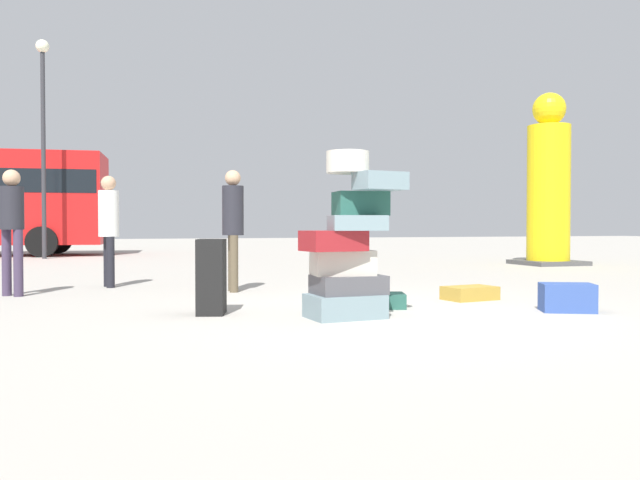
{
  "coord_description": "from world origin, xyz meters",
  "views": [
    {
      "loc": [
        -2.56,
        -6.0,
        0.93
      ],
      "look_at": [
        -0.41,
        0.9,
        0.77
      ],
      "focal_mm": 36.01,
      "sensor_mm": 36.0,
      "label": 1
    }
  ],
  "objects_px": {
    "suitcase_black_right_side": "(211,277)",
    "person_passerby_in_red": "(233,220)",
    "suitcase_tan_left_side": "(470,293)",
    "lamp_post": "(43,116)",
    "person_tourist_with_camera": "(109,221)",
    "suitcase_teal_upright_blue": "(371,301)",
    "yellow_dummy_statue": "(549,189)",
    "suitcase_tower": "(349,248)",
    "suitcase_navy_white_trunk": "(567,298)",
    "person_bearded_onlooker": "(12,220)"
  },
  "relations": [
    {
      "from": "suitcase_tower",
      "to": "suitcase_black_right_side",
      "type": "relative_size",
      "value": 2.12
    },
    {
      "from": "suitcase_navy_white_trunk",
      "to": "person_passerby_in_red",
      "type": "distance_m",
      "value": 4.51
    },
    {
      "from": "suitcase_tan_left_side",
      "to": "suitcase_navy_white_trunk",
      "type": "relative_size",
      "value": 1.16
    },
    {
      "from": "suitcase_black_right_side",
      "to": "suitcase_navy_white_trunk",
      "type": "relative_size",
      "value": 1.45
    },
    {
      "from": "suitcase_teal_upright_blue",
      "to": "person_passerby_in_red",
      "type": "xyz_separation_m",
      "value": [
        -1.18,
        2.24,
        0.93
      ]
    },
    {
      "from": "person_bearded_onlooker",
      "to": "person_tourist_with_camera",
      "type": "xyz_separation_m",
      "value": [
        1.19,
        0.92,
        -0.01
      ]
    },
    {
      "from": "suitcase_black_right_side",
      "to": "suitcase_navy_white_trunk",
      "type": "bearing_deg",
      "value": 1.19
    },
    {
      "from": "suitcase_black_right_side",
      "to": "suitcase_navy_white_trunk",
      "type": "xyz_separation_m",
      "value": [
        3.69,
        -0.94,
        -0.24
      ]
    },
    {
      "from": "person_passerby_in_red",
      "to": "yellow_dummy_statue",
      "type": "bearing_deg",
      "value": 119.13
    },
    {
      "from": "suitcase_black_right_side",
      "to": "person_passerby_in_red",
      "type": "relative_size",
      "value": 0.46
    },
    {
      "from": "suitcase_navy_white_trunk",
      "to": "yellow_dummy_statue",
      "type": "bearing_deg",
      "value": 78.15
    },
    {
      "from": "person_bearded_onlooker",
      "to": "person_tourist_with_camera",
      "type": "relative_size",
      "value": 0.99
    },
    {
      "from": "suitcase_black_right_side",
      "to": "person_bearded_onlooker",
      "type": "distance_m",
      "value": 3.43
    },
    {
      "from": "suitcase_tower",
      "to": "person_tourist_with_camera",
      "type": "xyz_separation_m",
      "value": [
        -2.36,
        4.1,
        0.29
      ]
    },
    {
      "from": "suitcase_navy_white_trunk",
      "to": "person_passerby_in_red",
      "type": "height_order",
      "value": "person_passerby_in_red"
    },
    {
      "from": "person_tourist_with_camera",
      "to": "person_passerby_in_red",
      "type": "height_order",
      "value": "person_passerby_in_red"
    },
    {
      "from": "person_bearded_onlooker",
      "to": "person_passerby_in_red",
      "type": "xyz_separation_m",
      "value": [
        2.87,
        -0.28,
        0.02
      ]
    },
    {
      "from": "lamp_post",
      "to": "suitcase_tower",
      "type": "bearing_deg",
      "value": -72.38
    },
    {
      "from": "suitcase_tan_left_side",
      "to": "person_bearded_onlooker",
      "type": "xyz_separation_m",
      "value": [
        -5.53,
        2.16,
        0.91
      ]
    },
    {
      "from": "yellow_dummy_statue",
      "to": "lamp_post",
      "type": "distance_m",
      "value": 13.55
    },
    {
      "from": "suitcase_tan_left_side",
      "to": "person_tourist_with_camera",
      "type": "xyz_separation_m",
      "value": [
        -4.33,
        3.07,
        0.91
      ]
    },
    {
      "from": "suitcase_teal_upright_blue",
      "to": "person_bearded_onlooker",
      "type": "xyz_separation_m",
      "value": [
        -4.05,
        2.51,
        0.92
      ]
    },
    {
      "from": "person_bearded_onlooker",
      "to": "person_passerby_in_red",
      "type": "height_order",
      "value": "person_passerby_in_red"
    },
    {
      "from": "suitcase_navy_white_trunk",
      "to": "person_tourist_with_camera",
      "type": "relative_size",
      "value": 0.32
    },
    {
      "from": "suitcase_black_right_side",
      "to": "person_tourist_with_camera",
      "type": "distance_m",
      "value": 3.64
    },
    {
      "from": "person_tourist_with_camera",
      "to": "yellow_dummy_statue",
      "type": "height_order",
      "value": "yellow_dummy_statue"
    },
    {
      "from": "yellow_dummy_statue",
      "to": "suitcase_tower",
      "type": "bearing_deg",
      "value": -137.69
    },
    {
      "from": "person_tourist_with_camera",
      "to": "person_passerby_in_red",
      "type": "bearing_deg",
      "value": 43.1
    },
    {
      "from": "person_bearded_onlooker",
      "to": "person_tourist_with_camera",
      "type": "height_order",
      "value": "person_tourist_with_camera"
    },
    {
      "from": "suitcase_tower",
      "to": "suitcase_tan_left_side",
      "type": "height_order",
      "value": "suitcase_tower"
    },
    {
      "from": "suitcase_tan_left_side",
      "to": "lamp_post",
      "type": "height_order",
      "value": "lamp_post"
    },
    {
      "from": "person_passerby_in_red",
      "to": "yellow_dummy_statue",
      "type": "distance_m",
      "value": 9.08
    },
    {
      "from": "suitcase_tan_left_side",
      "to": "lamp_post",
      "type": "distance_m",
      "value": 14.28
    },
    {
      "from": "person_tourist_with_camera",
      "to": "person_bearded_onlooker",
      "type": "bearing_deg",
      "value": -63.81
    },
    {
      "from": "suitcase_teal_upright_blue",
      "to": "lamp_post",
      "type": "xyz_separation_m",
      "value": [
        -4.72,
        12.62,
        3.89
      ]
    },
    {
      "from": "suitcase_navy_white_trunk",
      "to": "person_tourist_with_camera",
      "type": "xyz_separation_m",
      "value": [
        -4.76,
        4.37,
        0.84
      ]
    },
    {
      "from": "suitcase_tan_left_side",
      "to": "lamp_post",
      "type": "xyz_separation_m",
      "value": [
        -6.2,
        12.26,
        3.88
      ]
    },
    {
      "from": "suitcase_teal_upright_blue",
      "to": "lamp_post",
      "type": "bearing_deg",
      "value": 127.1
    },
    {
      "from": "suitcase_tower",
      "to": "person_tourist_with_camera",
      "type": "height_order",
      "value": "person_tourist_with_camera"
    },
    {
      "from": "person_passerby_in_red",
      "to": "person_bearded_onlooker",
      "type": "bearing_deg",
      "value": -91.95
    },
    {
      "from": "person_bearded_onlooker",
      "to": "person_passerby_in_red",
      "type": "relative_size",
      "value": 0.97
    },
    {
      "from": "person_bearded_onlooker",
      "to": "lamp_post",
      "type": "relative_size",
      "value": 0.27
    },
    {
      "from": "person_passerby_in_red",
      "to": "suitcase_black_right_side",
      "type": "bearing_deg",
      "value": -11.66
    },
    {
      "from": "person_tourist_with_camera",
      "to": "person_passerby_in_red",
      "type": "relative_size",
      "value": 0.98
    },
    {
      "from": "person_bearded_onlooker",
      "to": "person_tourist_with_camera",
      "type": "bearing_deg",
      "value": 80.48
    },
    {
      "from": "suitcase_black_right_side",
      "to": "suitcase_teal_upright_blue",
      "type": "height_order",
      "value": "suitcase_black_right_side"
    },
    {
      "from": "person_tourist_with_camera",
      "to": "lamp_post",
      "type": "height_order",
      "value": "lamp_post"
    },
    {
      "from": "suitcase_tan_left_side",
      "to": "person_passerby_in_red",
      "type": "bearing_deg",
      "value": 134.62
    },
    {
      "from": "suitcase_tower",
      "to": "suitcase_teal_upright_blue",
      "type": "distance_m",
      "value": 1.04
    },
    {
      "from": "suitcase_tower",
      "to": "suitcase_black_right_side",
      "type": "height_order",
      "value": "suitcase_tower"
    }
  ]
}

